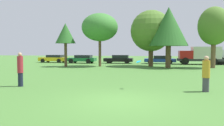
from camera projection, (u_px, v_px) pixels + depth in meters
The scene contains 14 objects.
ground_plane at pixel (120, 101), 8.65m from camera, with size 120.00×120.00×0.00m, color #477A33.
person_thrower at pixel (20, 69), 12.05m from camera, with size 0.30×0.30×1.82m.
person_catcher at pixel (206, 74), 10.53m from camera, with size 0.35×0.35×1.68m.
frisbee at pixel (138, 62), 11.33m from camera, with size 0.27×0.25×0.16m.
tree_0 at pixel (65, 34), 25.76m from camera, with size 2.29×2.29×4.98m.
tree_1 at pixel (100, 27), 26.08m from camera, with size 4.20×4.20×6.16m.
tree_2 at pixel (151, 31), 26.25m from camera, with size 4.79×4.79×6.55m.
tree_3 at pixel (169, 27), 24.05m from camera, with size 4.14×4.14×6.51m.
tree_4 at pixel (214, 26), 23.87m from camera, with size 3.30×3.30×6.51m.
parked_car_yellow at pixel (54, 58), 34.32m from camera, with size 4.14×2.01×1.16m.
parked_car_green at pixel (82, 59), 32.67m from camera, with size 4.15×2.01×1.18m.
parked_car_black at pixel (119, 59), 32.28m from camera, with size 4.11×1.87×1.19m.
parked_car_blue at pixel (161, 59), 31.31m from camera, with size 4.27×1.88×1.13m.
delivery_truck_red at pixel (200, 55), 29.97m from camera, with size 5.61×2.49×2.35m.
Camera 1 is at (1.20, -8.47, 1.98)m, focal length 36.13 mm.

